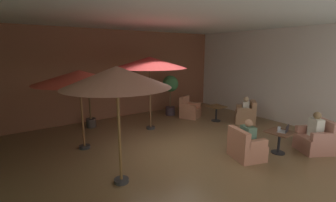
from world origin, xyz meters
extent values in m
cube|color=brown|center=(0.00, 0.00, -0.01)|extent=(9.85, 8.15, 0.02)
cube|color=brown|center=(0.00, 4.03, 1.83)|extent=(9.85, 0.08, 3.67)
cube|color=silver|center=(4.88, 0.00, 1.83)|extent=(0.08, 8.15, 3.67)
cube|color=silver|center=(0.00, 0.00, 3.70)|extent=(9.85, 8.15, 0.06)
cylinder|color=black|center=(2.03, -2.08, 0.01)|extent=(0.37, 0.37, 0.02)
cylinder|color=black|center=(2.03, -2.08, 0.30)|extent=(0.07, 0.07, 0.59)
cube|color=brown|center=(2.03, -2.08, 0.61)|extent=(0.66, 0.66, 0.03)
cube|color=tan|center=(1.03, -1.78, 0.21)|extent=(0.91, 0.97, 0.42)
cube|color=tan|center=(0.77, -1.69, 0.63)|extent=(0.38, 0.81, 0.40)
cube|color=tan|center=(1.16, -1.48, 0.52)|extent=(0.58, 0.31, 0.19)
cube|color=tan|center=(0.98, -2.09, 0.52)|extent=(0.58, 0.31, 0.19)
cube|color=tan|center=(2.94, -2.58, 0.22)|extent=(1.04, 1.04, 0.45)
cube|color=tan|center=(3.20, -2.72, 0.68)|extent=(0.52, 0.75, 0.47)
cube|color=tan|center=(2.75, -2.84, 0.55)|extent=(0.59, 0.40, 0.22)
cube|color=tan|center=(3.06, -2.28, 0.55)|extent=(0.59, 0.40, 0.22)
cylinder|color=black|center=(2.88, 1.12, 0.01)|extent=(0.38, 0.38, 0.02)
cylinder|color=black|center=(2.88, 1.12, 0.30)|extent=(0.07, 0.07, 0.59)
cube|color=brown|center=(2.88, 1.12, 0.61)|extent=(0.66, 0.66, 0.03)
cube|color=tan|center=(3.64, 0.29, 0.22)|extent=(1.03, 1.04, 0.44)
cube|color=tan|center=(3.83, 0.08, 0.66)|extent=(0.64, 0.61, 0.45)
cube|color=tan|center=(3.40, 0.12, 0.55)|extent=(0.50, 0.52, 0.22)
cube|color=tan|center=(3.82, 0.52, 0.55)|extent=(0.50, 0.52, 0.22)
cube|color=#BB7858|center=(2.34, 2.10, 0.21)|extent=(0.99, 0.99, 0.43)
cube|color=#BB7858|center=(2.21, 2.36, 0.66)|extent=(0.71, 0.49, 0.48)
cube|color=#BB7858|center=(2.62, 2.20, 0.52)|extent=(0.40, 0.58, 0.19)
cube|color=#BB7858|center=(2.11, 1.93, 0.52)|extent=(0.40, 0.58, 0.19)
cylinder|color=#2D2D2D|center=(-2.34, 1.34, 0.04)|extent=(0.32, 0.32, 0.08)
cylinder|color=brown|center=(-2.34, 1.34, 1.12)|extent=(0.06, 0.06, 2.23)
cone|color=#C34033|center=(-2.34, 1.34, 2.10)|extent=(2.43, 2.43, 0.36)
cylinder|color=#2D2D2D|center=(-2.19, -1.00, 0.04)|extent=(0.32, 0.32, 0.08)
cylinder|color=brown|center=(-2.19, -1.00, 1.23)|extent=(0.06, 0.06, 2.45)
cone|color=#A06753|center=(-2.19, -1.00, 2.29)|extent=(2.16, 2.16, 0.43)
cylinder|color=#2D2D2D|center=(0.16, 1.77, 0.04)|extent=(0.32, 0.32, 0.08)
cylinder|color=brown|center=(0.16, 1.77, 1.28)|extent=(0.06, 0.06, 2.56)
cone|color=#C63937|center=(0.16, 1.77, 2.41)|extent=(2.60, 2.60, 0.39)
cylinder|color=#3E332C|center=(-1.58, 3.20, 0.17)|extent=(0.37, 0.37, 0.33)
cylinder|color=brown|center=(-1.58, 3.20, 0.82)|extent=(0.06, 0.06, 0.98)
sphere|color=#376330|center=(-1.58, 3.20, 1.59)|extent=(0.66, 0.66, 0.66)
cylinder|color=#3D2F34|center=(1.88, 2.95, 0.19)|extent=(0.43, 0.43, 0.37)
cylinder|color=brown|center=(1.88, 2.95, 0.74)|extent=(0.06, 0.06, 0.74)
sphere|color=#3B7843|center=(1.88, 2.95, 1.41)|extent=(0.70, 0.70, 0.70)
cube|color=silver|center=(2.94, -2.58, 0.71)|extent=(0.38, 0.42, 0.52)
sphere|color=olive|center=(2.94, -2.58, 1.05)|extent=(0.20, 0.20, 0.20)
cube|color=silver|center=(3.64, 0.29, 0.65)|extent=(0.41, 0.40, 0.43)
sphere|color=tan|center=(3.64, 0.29, 0.96)|extent=(0.20, 0.20, 0.20)
cube|color=#4E6E55|center=(1.03, -1.78, 0.65)|extent=(0.35, 0.44, 0.46)
sphere|color=#AB7857|center=(1.03, -1.78, 0.97)|extent=(0.20, 0.20, 0.20)
cylinder|color=silver|center=(2.09, -2.01, 0.68)|extent=(0.08, 0.08, 0.11)
cube|color=#9EA0A5|center=(2.08, -2.12, 0.63)|extent=(0.36, 0.30, 0.01)
cube|color=black|center=(2.11, -2.22, 0.73)|extent=(0.30, 0.09, 0.19)
camera|label=1|loc=(-3.97, -5.35, 2.76)|focal=24.98mm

